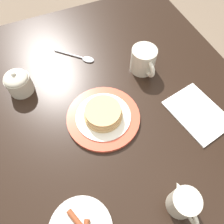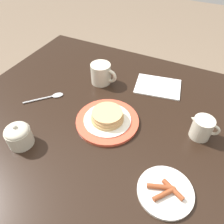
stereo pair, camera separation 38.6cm
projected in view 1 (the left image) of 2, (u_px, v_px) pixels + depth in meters
name	position (u px, v px, depth m)	size (l,w,h in m)	color
ground_plane	(105.00, 182.00, 1.31)	(8.00, 8.00, 0.00)	#7A6651
dining_table	(99.00, 141.00, 0.77)	(1.23, 1.10, 0.73)	black
pancake_plate	(103.00, 116.00, 0.68)	(0.23, 0.23, 0.05)	#DB5138
coffee_mug	(144.00, 60.00, 0.76)	(0.12, 0.09, 0.09)	beige
creamer_pitcher	(183.00, 203.00, 0.53)	(0.11, 0.07, 0.09)	beige
sugar_bowl	(18.00, 82.00, 0.72)	(0.08, 0.08, 0.09)	beige
napkin	(198.00, 113.00, 0.70)	(0.22, 0.18, 0.01)	white
spoon	(81.00, 58.00, 0.83)	(0.13, 0.13, 0.01)	silver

